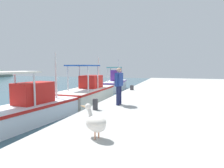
# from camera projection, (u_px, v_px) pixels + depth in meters

# --- Properties ---
(quay_pier) EXTENTS (36.00, 10.00, 0.80)m
(quay_pier) POSITION_uv_depth(u_px,v_px,m) (202.00, 104.00, 11.00)
(quay_pier) COLOR #B2B2AD
(quay_pier) RESTS_ON ground
(fishing_boat_second) EXTENTS (6.27, 2.40, 3.29)m
(fishing_boat_second) POSITION_uv_depth(u_px,v_px,m) (22.00, 111.00, 8.20)
(fishing_boat_second) COLOR white
(fishing_boat_second) RESTS_ON ground
(fishing_boat_third) EXTENTS (6.02, 2.17, 3.36)m
(fishing_boat_third) POSITION_uv_depth(u_px,v_px,m) (87.00, 92.00, 13.78)
(fishing_boat_third) COLOR silver
(fishing_boat_third) RESTS_ON ground
(fishing_boat_fourth) EXTENTS (5.55, 2.47, 3.35)m
(fishing_boat_fourth) POSITION_uv_depth(u_px,v_px,m) (116.00, 83.00, 20.80)
(fishing_boat_fourth) COLOR white
(fishing_boat_fourth) RESTS_ON ground
(pelican) EXTENTS (0.61, 0.95, 0.82)m
(pelican) POSITION_uv_depth(u_px,v_px,m) (95.00, 122.00, 4.61)
(pelican) COLOR tan
(pelican) RESTS_ON quay_pier
(fisherman_standing) EXTENTS (0.61, 0.30, 1.69)m
(fisherman_standing) POSITION_uv_depth(u_px,v_px,m) (119.00, 84.00, 8.63)
(fisherman_standing) COLOR #1E234C
(fisherman_standing) RESTS_ON quay_pier
(mooring_bollard_second) EXTENTS (0.21, 0.21, 0.45)m
(mooring_bollard_second) POSITION_uv_depth(u_px,v_px,m) (95.00, 104.00, 7.70)
(mooring_bollard_second) COLOR #333338
(mooring_bollard_second) RESTS_ON quay_pier
(mooring_bollard_third) EXTENTS (0.27, 0.27, 0.36)m
(mooring_bollard_third) POSITION_uv_depth(u_px,v_px,m) (132.00, 88.00, 14.19)
(mooring_bollard_third) COLOR #333338
(mooring_bollard_third) RESTS_ON quay_pier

